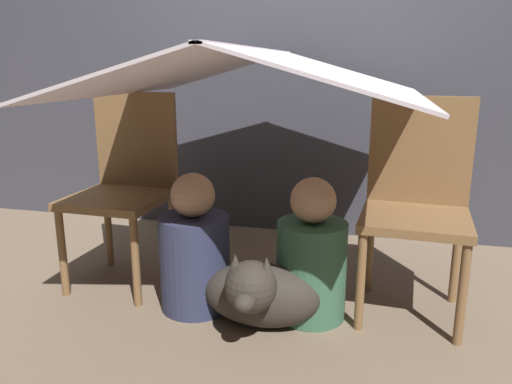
# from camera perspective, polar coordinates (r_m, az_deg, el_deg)

# --- Properties ---
(ground_plane) EXTENTS (8.80, 8.80, 0.00)m
(ground_plane) POSITION_cam_1_polar(r_m,az_deg,el_deg) (2.29, -0.46, -12.79)
(ground_plane) COLOR #7A6651
(wall_back) EXTENTS (7.00, 0.05, 2.50)m
(wall_back) POSITION_cam_1_polar(r_m,az_deg,el_deg) (3.11, 4.59, 18.07)
(wall_back) COLOR #3D3D47
(wall_back) RESTS_ON ground_plane
(chair_left) EXTENTS (0.46, 0.46, 0.92)m
(chair_left) POSITION_cam_1_polar(r_m,az_deg,el_deg) (2.50, -14.66, 1.27)
(chair_left) COLOR brown
(chair_left) RESTS_ON ground_plane
(chair_right) EXTENTS (0.47, 0.47, 0.92)m
(chair_right) POSITION_cam_1_polar(r_m,az_deg,el_deg) (2.21, 17.89, -0.60)
(chair_right) COLOR brown
(chair_right) RESTS_ON ground_plane
(sheet_canopy) EXTENTS (1.35, 1.42, 0.20)m
(sheet_canopy) POSITION_cam_1_polar(r_m,az_deg,el_deg) (2.12, 0.00, 13.51)
(sheet_canopy) COLOR silver
(person_front) EXTENTS (0.31, 0.31, 0.61)m
(person_front) POSITION_cam_1_polar(r_m,az_deg,el_deg) (2.20, -7.02, -6.91)
(person_front) COLOR #2D3351
(person_front) RESTS_ON ground_plane
(person_second) EXTENTS (0.29, 0.29, 0.61)m
(person_second) POSITION_cam_1_polar(r_m,az_deg,el_deg) (2.12, 6.36, -7.66)
(person_second) COLOR #38664C
(person_second) RESTS_ON ground_plane
(dog) EXTENTS (0.49, 0.45, 0.37)m
(dog) POSITION_cam_1_polar(r_m,az_deg,el_deg) (2.04, 0.41, -11.44)
(dog) COLOR #332D28
(dog) RESTS_ON ground_plane
(floor_cushion) EXTENTS (0.33, 0.26, 0.10)m
(floor_cushion) POSITION_cam_1_polar(r_m,az_deg,el_deg) (2.35, 1.68, -10.74)
(floor_cushion) COLOR #E5CC66
(floor_cushion) RESTS_ON ground_plane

